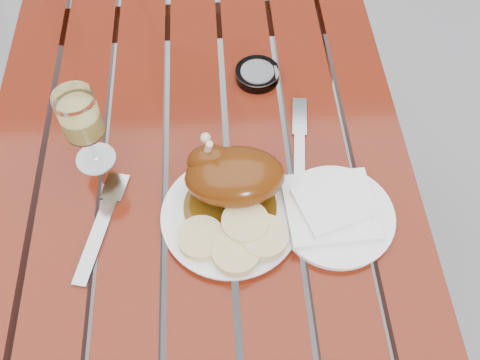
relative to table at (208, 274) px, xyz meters
name	(u,v)px	position (x,y,z in m)	size (l,w,h in m)	color
ground	(214,325)	(0.00, 0.00, -0.38)	(60.00, 60.00, 0.00)	slate
table	(208,274)	(0.00, 0.00, 0.00)	(0.80, 1.20, 0.75)	maroon
dinner_plate	(231,217)	(0.06, -0.06, 0.38)	(0.24, 0.24, 0.02)	white
roast_duck	(231,176)	(0.06, -0.01, 0.44)	(0.18, 0.17, 0.12)	#4E2F09
bread_dumplings	(237,238)	(0.06, -0.11, 0.41)	(0.18, 0.13, 0.03)	beige
wine_glass	(85,130)	(-0.19, 0.08, 0.46)	(0.07, 0.07, 0.17)	#D8C562
side_plate	(336,216)	(0.24, -0.07, 0.38)	(0.20, 0.20, 0.02)	white
napkin	(330,207)	(0.23, -0.06, 0.40)	(0.15, 0.14, 0.01)	white
ashtray	(257,74)	(0.13, 0.27, 0.39)	(0.09, 0.09, 0.02)	#B2B7BC
fork	(99,231)	(-0.17, -0.07, 0.38)	(0.02, 0.20, 0.01)	gray
knife	(299,155)	(0.19, 0.07, 0.38)	(0.02, 0.21, 0.01)	gray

